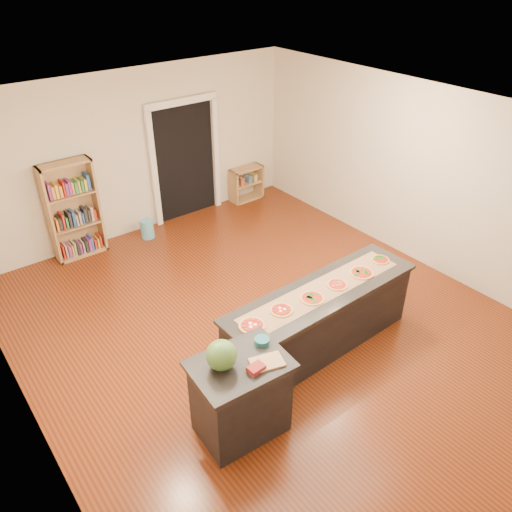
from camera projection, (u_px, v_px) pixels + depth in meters
room at (266, 235)px, 6.10m from camera, size 6.00×7.00×2.80m
doorway at (185, 154)px, 8.98m from camera, size 1.40×0.09×2.21m
kitchen_island at (320, 319)px, 6.22m from camera, size 2.69×0.73×0.89m
side_counter at (241, 397)px, 5.12m from camera, size 0.96×0.70×0.95m
bookshelf at (73, 210)px, 7.95m from camera, size 0.81×0.29×1.62m
low_shelf at (246, 184)px, 9.99m from camera, size 0.68×0.29×0.68m
waste_bin at (147, 229)px, 8.76m from camera, size 0.23×0.23×0.34m
kraft_paper at (322, 290)px, 6.00m from camera, size 2.34×0.45×0.00m
watermelon at (221, 355)px, 4.75m from camera, size 0.30×0.30×0.30m
cutting_board at (267, 362)px, 4.86m from camera, size 0.37×0.30×0.02m
package_red at (256, 368)px, 4.77m from camera, size 0.17×0.12×0.06m
package_teal at (262, 341)px, 5.10m from camera, size 0.16×0.16×0.06m
pizza_a at (252, 325)px, 5.43m from camera, size 0.29×0.29×0.02m
pizza_b at (281, 310)px, 5.66m from camera, size 0.25×0.25×0.02m
pizza_c at (312, 298)px, 5.85m from camera, size 0.30×0.30×0.02m
pizza_d at (337, 285)px, 6.07m from camera, size 0.25×0.25×0.02m
pizza_e at (361, 273)px, 6.29m from camera, size 0.29×0.29×0.02m
pizza_f at (380, 260)px, 6.55m from camera, size 0.26×0.26×0.02m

